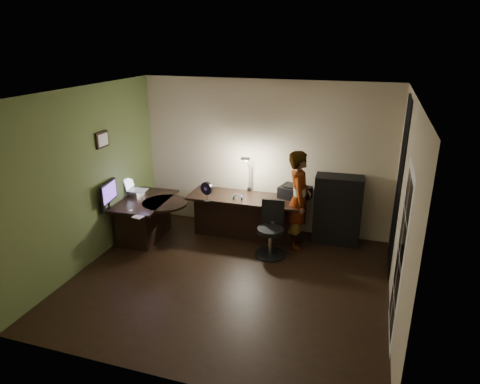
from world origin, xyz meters
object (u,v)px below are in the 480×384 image
(desk_right, at_px, (245,217))
(office_chair, at_px, (271,230))
(person, at_px, (299,200))
(desk_left, at_px, (146,219))
(monitor, at_px, (108,200))
(cabinet, at_px, (337,210))

(desk_right, xyz_separation_m, office_chair, (0.60, -0.57, 0.08))
(office_chair, xyz_separation_m, person, (0.35, 0.47, 0.39))
(person, bearing_deg, desk_right, 73.18)
(desk_left, xyz_separation_m, desk_right, (1.63, 0.59, 0.01))
(monitor, xyz_separation_m, office_chair, (2.58, 0.55, -0.43))
(person, bearing_deg, desk_left, 89.77)
(office_chair, bearing_deg, desk_left, 176.57)
(desk_right, distance_m, cabinet, 1.60)
(desk_right, height_order, cabinet, cabinet)
(cabinet, distance_m, office_chair, 1.29)
(monitor, height_order, person, person)
(cabinet, relative_size, monitor, 2.28)
(desk_right, height_order, office_chair, office_chair)
(cabinet, relative_size, person, 0.71)
(cabinet, height_order, office_chair, cabinet)
(cabinet, bearing_deg, monitor, -161.46)
(monitor, bearing_deg, office_chair, 2.84)
(cabinet, bearing_deg, person, -151.57)
(desk_right, xyz_separation_m, monitor, (-1.98, -1.12, 0.50))
(cabinet, height_order, monitor, cabinet)
(desk_left, relative_size, cabinet, 1.05)
(desk_left, bearing_deg, cabinet, 12.16)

